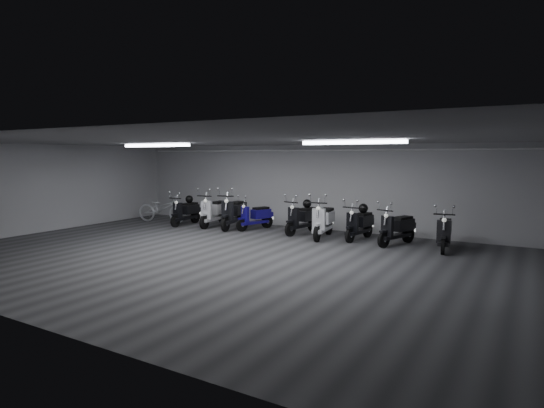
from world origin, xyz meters
The scene contains 21 objects.
floor centered at (0.00, 0.00, -0.01)m, with size 14.00×10.00×0.01m, color #353538.
ceiling centered at (0.00, 0.00, 2.80)m, with size 14.00×10.00×0.01m, color slate.
back_wall centered at (0.00, 5.00, 1.40)m, with size 14.00×0.01×2.80m, color #ADADAF.
front_wall centered at (0.00, -5.00, 1.40)m, with size 14.00×0.01×2.80m, color #ADADAF.
left_wall centered at (-7.00, 0.00, 1.40)m, with size 0.01×10.00×2.80m, color #ADADAF.
fluor_strip_left centered at (-3.00, 1.00, 2.74)m, with size 2.40×0.18×0.08m, color white.
fluor_strip_right centered at (3.00, 1.00, 2.74)m, with size 2.40×0.18×0.08m, color white.
conduit centered at (0.00, 4.92, 2.62)m, with size 0.05×0.05×13.60m, color white.
scooter_0 centered at (-4.02, 3.35, 0.62)m, with size 0.55×1.66×1.23m, color black, non-canonical shape.
scooter_2 centered at (-2.95, 3.61, 0.69)m, with size 0.62×1.85×1.37m, color silver, non-canonical shape.
scooter_3 centered at (-2.11, 3.58, 0.72)m, with size 0.64×1.92×1.43m, color black, non-canonical shape.
scooter_4 centered at (-1.37, 3.75, 0.59)m, with size 0.53×1.59×1.19m, color navy, non-canonical shape.
scooter_5 centered at (0.34, 3.82, 0.65)m, with size 0.58×1.74×1.29m, color black, non-canonical shape.
scooter_6 centered at (1.20, 3.50, 0.69)m, with size 0.62×1.85×1.38m, color silver, non-canonical shape.
scooter_7 centered at (2.23, 3.75, 0.62)m, with size 0.56×1.67×1.24m, color black, non-canonical shape.
scooter_8 centered at (3.36, 3.54, 0.62)m, with size 0.56×1.67×1.25m, color black, non-canonical shape.
scooter_9 centered at (4.61, 3.50, 0.62)m, with size 0.56×1.67×1.25m, color black, non-canonical shape.
bicycle centered at (-5.24, 3.46, 0.63)m, with size 0.68×1.93×1.25m, color silver.
helmet_0 centered at (0.39, 4.06, 0.94)m, with size 0.27×0.27×0.27m, color black.
helmet_1 centered at (-4.03, 3.58, 0.90)m, with size 0.27×0.27×0.27m, color black.
helmet_2 centered at (2.26, 3.98, 0.91)m, with size 0.28×0.28×0.28m, color black.
Camera 1 is at (6.60, -8.65, 2.44)m, focal length 29.74 mm.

